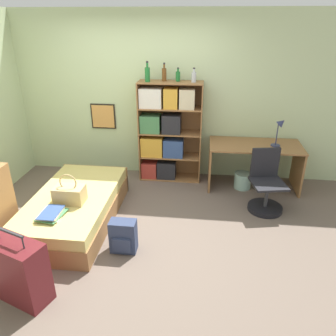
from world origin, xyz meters
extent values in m
plane|color=#66564C|center=(0.00, 0.00, 0.00)|extent=(14.00, 14.00, 0.00)
cube|color=beige|center=(0.00, 1.66, 1.30)|extent=(10.00, 0.06, 2.60)
cube|color=black|center=(-0.67, 1.62, 0.97)|extent=(0.41, 0.02, 0.41)
cube|color=#DB994C|center=(-0.67, 1.61, 0.97)|extent=(0.37, 0.01, 0.37)
cube|color=olive|center=(-0.63, 0.00, 0.12)|extent=(1.00, 1.85, 0.24)
cube|color=tan|center=(-0.63, 0.00, 0.32)|extent=(0.97, 1.82, 0.15)
cube|color=olive|center=(-0.63, 0.90, 0.20)|extent=(1.00, 0.04, 0.39)
cube|color=tan|center=(-0.59, -0.17, 0.49)|extent=(0.36, 0.23, 0.21)
torus|color=tan|center=(-0.59, -0.17, 0.66)|extent=(0.21, 0.02, 0.21)
cube|color=silver|center=(-0.68, -0.51, 0.40)|extent=(0.26, 0.26, 0.02)
cube|color=#427A4C|center=(-0.67, -0.51, 0.42)|extent=(0.29, 0.36, 0.01)
cube|color=beige|center=(-0.68, -0.51, 0.43)|extent=(0.24, 0.29, 0.02)
cube|color=#334C84|center=(-0.68, -0.51, 0.45)|extent=(0.21, 0.33, 0.01)
cube|color=#5B191E|center=(-0.64, -1.31, 0.32)|extent=(0.62, 0.44, 0.63)
cylinder|color=#2D2D33|center=(-0.50, -1.37, 0.69)|extent=(0.01, 0.01, 0.12)
cube|color=#2D2D33|center=(-0.64, -1.31, 0.75)|extent=(0.33, 0.13, 0.02)
cube|color=olive|center=(-0.01, 1.44, 0.79)|extent=(0.02, 0.35, 1.59)
cube|color=olive|center=(0.96, 1.44, 0.79)|extent=(0.02, 0.35, 1.59)
cube|color=olive|center=(0.47, 1.61, 0.79)|extent=(0.99, 0.01, 1.59)
cube|color=olive|center=(0.47, 1.44, 0.01)|extent=(0.95, 0.35, 0.02)
cube|color=olive|center=(0.47, 1.44, 0.40)|extent=(0.95, 0.35, 0.02)
cube|color=olive|center=(0.47, 1.44, 0.79)|extent=(0.95, 0.35, 0.02)
cube|color=olive|center=(0.47, 1.44, 1.19)|extent=(0.95, 0.35, 0.02)
cube|color=olive|center=(0.47, 1.44, 1.58)|extent=(0.95, 0.35, 0.02)
cube|color=#B2382D|center=(0.13, 1.42, 0.15)|extent=(0.25, 0.26, 0.26)
cube|color=#232328|center=(0.42, 1.42, 0.16)|extent=(0.30, 0.26, 0.28)
cube|color=gold|center=(0.18, 1.42, 0.56)|extent=(0.35, 0.26, 0.31)
cube|color=#334C84|center=(0.53, 1.42, 0.55)|extent=(0.31, 0.26, 0.29)
cube|color=#427A4C|center=(0.16, 1.42, 0.94)|extent=(0.31, 0.26, 0.28)
cube|color=#232328|center=(0.50, 1.42, 0.95)|extent=(0.29, 0.26, 0.29)
cube|color=silver|center=(0.18, 1.42, 1.35)|extent=(0.34, 0.26, 0.30)
cube|color=gold|center=(0.48, 1.42, 1.35)|extent=(0.21, 0.26, 0.30)
cube|color=beige|center=(0.73, 1.42, 1.35)|extent=(0.23, 0.26, 0.30)
cylinder|color=#1E6B2D|center=(0.14, 1.39, 1.69)|extent=(0.08, 0.08, 0.21)
cylinder|color=#1E6B2D|center=(0.14, 1.39, 1.83)|extent=(0.03, 0.03, 0.06)
cylinder|color=#232328|center=(0.14, 1.39, 1.87)|extent=(0.03, 0.03, 0.02)
cylinder|color=brown|center=(0.37, 1.48, 1.68)|extent=(0.07, 0.07, 0.19)
cylinder|color=brown|center=(0.37, 1.48, 1.80)|extent=(0.03, 0.03, 0.06)
cylinder|color=#232328|center=(0.37, 1.48, 1.84)|extent=(0.03, 0.03, 0.02)
cylinder|color=#1E6B2D|center=(0.58, 1.48, 1.66)|extent=(0.07, 0.07, 0.14)
cylinder|color=#1E6B2D|center=(0.58, 1.48, 1.75)|extent=(0.03, 0.03, 0.04)
cylinder|color=#232328|center=(0.58, 1.48, 1.78)|extent=(0.03, 0.03, 0.02)
cylinder|color=#B7BCC1|center=(0.82, 1.43, 1.66)|extent=(0.07, 0.07, 0.15)
cylinder|color=#B7BCC1|center=(0.82, 1.43, 1.76)|extent=(0.03, 0.03, 0.05)
cylinder|color=#232328|center=(0.82, 1.43, 1.79)|extent=(0.03, 0.03, 0.02)
cube|color=olive|center=(1.79, 1.27, 0.70)|extent=(1.38, 0.68, 0.02)
cube|color=olive|center=(1.12, 1.27, 0.34)|extent=(0.03, 0.64, 0.68)
cube|color=olive|center=(2.46, 1.27, 0.34)|extent=(0.03, 0.64, 0.68)
cylinder|color=navy|center=(2.08, 1.25, 0.72)|extent=(0.14, 0.14, 0.02)
cylinder|color=navy|center=(2.08, 1.25, 0.89)|extent=(0.02, 0.02, 0.32)
cone|color=navy|center=(2.12, 1.25, 1.07)|extent=(0.15, 0.12, 0.15)
cylinder|color=black|center=(1.90, 0.57, 0.03)|extent=(0.48, 0.48, 0.06)
cylinder|color=#333338|center=(1.90, 0.57, 0.20)|extent=(0.05, 0.05, 0.40)
cube|color=black|center=(1.90, 0.57, 0.41)|extent=(0.51, 0.51, 0.03)
cube|color=black|center=(1.86, 0.76, 0.64)|extent=(0.39, 0.12, 0.42)
cube|color=#2D3856|center=(0.15, -0.52, 0.20)|extent=(0.30, 0.17, 0.39)
cube|color=#2D3856|center=(0.15, -0.62, 0.14)|extent=(0.21, 0.03, 0.18)
cylinder|color=#99C1B2|center=(1.64, 1.21, 0.13)|extent=(0.26, 0.26, 0.25)
camera|label=1|loc=(1.01, -3.50, 2.45)|focal=35.00mm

